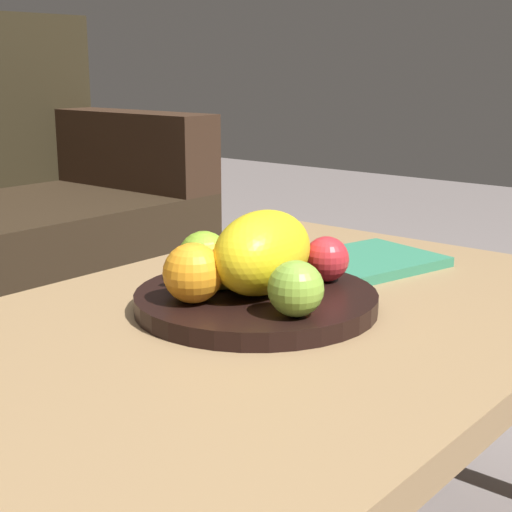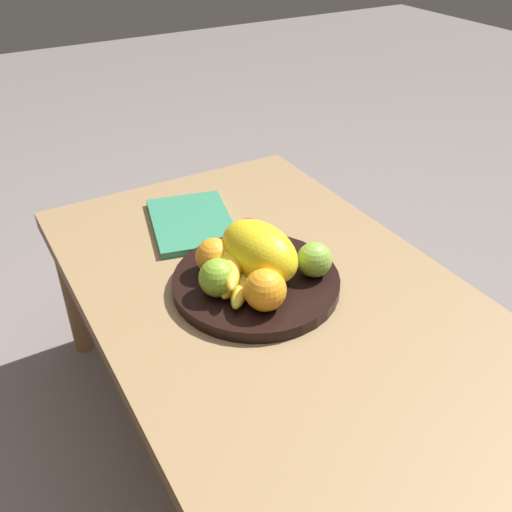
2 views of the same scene
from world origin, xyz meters
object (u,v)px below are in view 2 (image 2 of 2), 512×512
Objects in this scene: fruit_bowl at (256,282)px; magazine at (192,222)px; coffee_table at (282,314)px; apple_front at (249,233)px; orange_front at (214,256)px; orange_left at (265,290)px; apple_right at (218,278)px; melon_large_front at (259,251)px; apple_left at (314,260)px; banana_bunch at (239,272)px.

magazine is (0.28, 0.01, -0.00)m from fruit_bowl.
apple_front is (0.16, -0.01, 0.10)m from coffee_table.
orange_front reaches higher than coffee_table.
coffee_table is at bearing -61.28° from orange_left.
apple_front is at bearing -21.14° from orange_left.
apple_right is at bearing 159.41° from orange_front.
apple_right is (-0.01, 0.10, -0.02)m from melon_large_front.
apple_left is at bearing -115.21° from fruit_bowl.
magazine is (0.28, 0.02, -0.07)m from melon_large_front.
fruit_bowl is 0.28m from magazine.
melon_large_front reaches higher than orange_left.
banana_bunch is at bearing 73.97° from apple_left.
orange_front is 0.07m from apple_right.
apple_front is 0.17m from apple_right.
apple_right is (-0.12, 0.13, 0.00)m from apple_front.
banana_bunch is at bearing -161.53° from orange_front.
orange_front is 0.15m from orange_left.
fruit_bowl is 0.10m from apple_right.
fruit_bowl is 1.82× the size of melon_large_front.
magazine is at bearing 6.52° from coffee_table.
apple_left is at bearing -147.33° from magazine.
coffee_table is 0.08m from fruit_bowl.
magazine is (0.33, 0.11, -0.05)m from apple_left.
magazine is at bearing -14.70° from apple_right.
melon_large_front reaches higher than fruit_bowl.
apple_right reaches higher than fruit_bowl.
magazine is (0.29, -0.08, -0.05)m from apple_right.
banana_bunch is (-0.01, 0.04, 0.04)m from fruit_bowl.
magazine is (0.37, -0.02, -0.06)m from orange_left.
fruit_bowl is 4.51× the size of apple_right.
melon_large_front is 0.09m from orange_front.
apple_left reaches higher than coffee_table.
fruit_bowl is 1.32× the size of magazine.
melon_large_front reaches higher than apple_left.
orange_left is (-0.09, 0.03, 0.05)m from fruit_bowl.
fruit_bowl is (0.06, 0.03, 0.06)m from coffee_table.
melon_large_front reaches higher than apple_front.
orange_left is at bearing -169.59° from magazine.
coffee_table is 0.14m from melon_large_front.
apple_right is 0.05m from banana_bunch.
banana_bunch is 0.68× the size of magazine.
fruit_bowl is at bearing 64.79° from apple_left.
magazine is at bearing -3.39° from orange_left.
orange_front is at bearing 47.97° from fruit_bowl.
orange_left is at bearing -173.69° from banana_bunch.
banana_bunch is at bearing 55.48° from coffee_table.
apple_right is (0.05, 0.12, 0.10)m from coffee_table.
apple_front is 0.17m from apple_left.
coffee_table is 15.87× the size of apple_right.
banana_bunch is (-0.01, 0.05, -0.03)m from melon_large_front.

